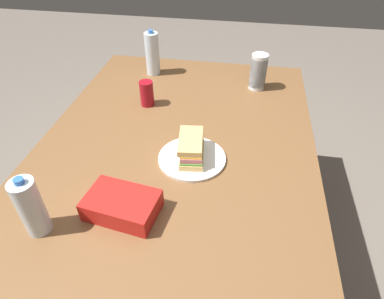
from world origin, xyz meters
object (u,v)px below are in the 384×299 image
(dining_table, at_px, (173,168))
(soda_can_red, at_px, (147,93))
(water_bottle_tall, at_px, (152,54))
(chip_bag, at_px, (122,205))
(plastic_cup_stack, at_px, (258,72))
(water_bottle_spare, at_px, (31,207))
(sandwich, at_px, (192,148))
(paper_plate, at_px, (192,158))

(dining_table, xyz_separation_m, soda_can_red, (0.35, 0.20, 0.14))
(soda_can_red, xyz_separation_m, water_bottle_tall, (0.33, 0.06, 0.05))
(soda_can_red, bearing_deg, chip_bag, -171.13)
(plastic_cup_stack, relative_size, water_bottle_spare, 0.85)
(water_bottle_tall, height_order, water_bottle_spare, water_bottle_tall)
(dining_table, relative_size, sandwich, 9.32)
(sandwich, xyz_separation_m, soda_can_red, (0.37, 0.28, 0.01))
(water_bottle_spare, bearing_deg, chip_bag, -65.44)
(plastic_cup_stack, bearing_deg, sandwich, 158.93)
(sandwich, distance_m, chip_bag, 0.35)
(dining_table, height_order, paper_plate, paper_plate)
(soda_can_red, height_order, water_bottle_spare, water_bottle_spare)
(dining_table, xyz_separation_m, water_bottle_tall, (0.68, 0.26, 0.19))
(dining_table, height_order, water_bottle_tall, water_bottle_tall)
(paper_plate, height_order, water_bottle_tall, water_bottle_tall)
(chip_bag, distance_m, water_bottle_spare, 0.27)
(chip_bag, bearing_deg, water_bottle_tall, -72.45)
(sandwich, height_order, plastic_cup_stack, plastic_cup_stack)
(water_bottle_tall, distance_m, water_bottle_spare, 1.11)
(water_bottle_spare, bearing_deg, soda_can_red, -9.58)
(plastic_cup_stack, xyz_separation_m, water_bottle_spare, (-1.03, 0.65, 0.01))
(dining_table, distance_m, water_bottle_tall, 0.76)
(paper_plate, relative_size, water_bottle_tall, 1.08)
(dining_table, distance_m, sandwich, 0.15)
(paper_plate, distance_m, soda_can_red, 0.47)
(plastic_cup_stack, height_order, water_bottle_spare, water_bottle_spare)
(soda_can_red, relative_size, water_bottle_tall, 0.50)
(soda_can_red, distance_m, chip_bag, 0.68)
(paper_plate, height_order, water_bottle_spare, water_bottle_spare)
(dining_table, height_order, chip_bag, chip_bag)
(sandwich, xyz_separation_m, water_bottle_spare, (-0.41, 0.41, 0.05))
(water_bottle_tall, relative_size, water_bottle_spare, 1.12)
(paper_plate, xyz_separation_m, water_bottle_tall, (0.70, 0.34, 0.11))
(plastic_cup_stack, bearing_deg, dining_table, 152.27)
(dining_table, xyz_separation_m, chip_bag, (-0.32, 0.10, 0.11))
(dining_table, height_order, water_bottle_spare, water_bottle_spare)
(water_bottle_spare, bearing_deg, sandwich, -44.99)
(dining_table, relative_size, paper_plate, 6.70)
(sandwich, bearing_deg, water_bottle_tall, 25.86)
(chip_bag, bearing_deg, plastic_cup_stack, -105.81)
(paper_plate, distance_m, plastic_cup_stack, 0.67)
(sandwich, bearing_deg, soda_can_red, 37.57)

